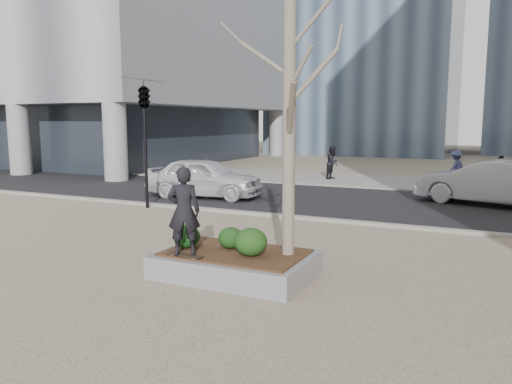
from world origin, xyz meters
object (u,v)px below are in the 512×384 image
at_px(skateboard, 185,256).
at_px(planter, 236,264).
at_px(police_car, 204,177).
at_px(skateboarder, 184,211).

bearing_deg(skateboard, planter, 51.32).
distance_m(planter, skateboard, 1.06).
bearing_deg(skateboard, police_car, 125.43).
bearing_deg(police_car, skateboarder, -156.81).
height_order(planter, skateboarder, skateboarder).
height_order(skateboarder, police_car, skateboarder).
xyz_separation_m(planter, skateboarder, (-0.72, -0.73, 1.15)).
bearing_deg(police_car, skateboard, -156.81).
relative_size(planter, skateboard, 3.85).
bearing_deg(planter, skateboard, -134.84).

